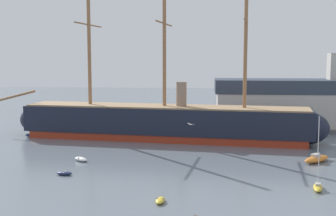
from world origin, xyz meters
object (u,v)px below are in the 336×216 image
tall_ship (164,122)px  sailboat_far_left (35,135)px  dinghy_near_centre (160,200)px  seagull_in_flight (191,124)px  dinghy_mid_left (64,173)px  sailboat_mid_right (318,187)px  sailboat_alongside_stern (317,159)px  dinghy_distant_centre (190,130)px  dinghy_alongside_bow (81,159)px  dockside_warehouse_right (335,105)px

tall_ship → sailboat_far_left: tall_ship is taller
dinghy_near_centre → seagull_in_flight: 8.91m
tall_ship → sailboat_far_left: size_ratio=11.81×
dinghy_mid_left → sailboat_mid_right: bearing=-6.9°
dinghy_near_centre → sailboat_alongside_stern: sailboat_alongside_stern is taller
sailboat_mid_right → seagull_in_flight: size_ratio=3.93×
sailboat_alongside_stern → sailboat_far_left: (-49.91, 16.51, -0.12)m
dinghy_distant_centre → sailboat_alongside_stern: bearing=-52.8°
dinghy_near_centre → sailboat_mid_right: size_ratio=0.50×
dinghy_mid_left → sailboat_far_left: bearing=118.8°
sailboat_far_left → dinghy_distant_centre: bearing=17.5°
dinghy_alongside_bow → seagull_in_flight: bearing=-42.2°
dinghy_mid_left → dockside_warehouse_right: bearing=42.1°
tall_ship → sailboat_alongside_stern: bearing=-34.1°
sailboat_alongside_stern → sailboat_far_left: sailboat_alongside_stern is taller
dinghy_alongside_bow → dinghy_distant_centre: dinghy_distant_centre is taller
dinghy_alongside_bow → sailboat_far_left: bearing=128.0°
dinghy_near_centre → sailboat_mid_right: 19.08m
tall_ship → dinghy_distant_centre: 11.04m
sailboat_far_left → dinghy_distant_centre: 31.62m
seagull_in_flight → dockside_warehouse_right: bearing=59.2°
dinghy_mid_left → dinghy_distant_centre: (15.45, 36.30, 0.07)m
dinghy_mid_left → seagull_in_flight: size_ratio=1.89×
dinghy_mid_left → dockside_warehouse_right: 63.00m
sailboat_alongside_stern → dockside_warehouse_right: bearing=70.3°
tall_ship → dinghy_mid_left: (-10.83, -26.76, -3.18)m
sailboat_mid_right → dinghy_distant_centre: bearing=112.3°
sailboat_far_left → dinghy_alongside_bow: bearing=-52.0°
dockside_warehouse_right → dinghy_mid_left: bearing=-137.9°
sailboat_mid_right → sailboat_alongside_stern: 14.49m
sailboat_alongside_stern → dinghy_distant_centre: bearing=127.2°
seagull_in_flight → sailboat_mid_right: bearing=13.8°
sailboat_alongside_stern → dinghy_mid_left: bearing=-163.8°
sailboat_alongside_stern → dinghy_distant_centre: (-19.76, 26.05, -0.26)m
dinghy_alongside_bow → seagull_in_flight: seagull_in_flight is taller
dinghy_distant_centre → dockside_warehouse_right: dockside_warehouse_right is taller
dinghy_alongside_bow → dockside_warehouse_right: size_ratio=0.05×
dockside_warehouse_right → seagull_in_flight: size_ratio=48.79×
sailboat_far_left → seagull_in_flight: 47.37m
tall_ship → dinghy_alongside_bow: bearing=-120.2°
seagull_in_flight → sailboat_far_left: bearing=132.8°
tall_ship → sailboat_alongside_stern: size_ratio=9.42×
dinghy_distant_centre → dinghy_near_centre: bearing=-92.0°
seagull_in_flight → dinghy_alongside_bow: bearing=137.8°
sailboat_mid_right → sailboat_alongside_stern: (3.27, 14.12, 0.20)m
dinghy_near_centre → dinghy_alongside_bow: size_ratio=0.81×
dinghy_alongside_bow → sailboat_alongside_stern: (35.29, 2.23, 0.27)m
dinghy_distant_centre → seagull_in_flight: size_ratio=2.49×
tall_ship → dinghy_mid_left: tall_ship is taller
sailboat_alongside_stern → sailboat_far_left: size_ratio=1.25×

